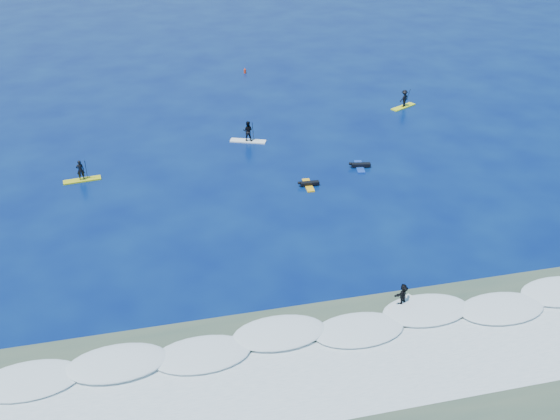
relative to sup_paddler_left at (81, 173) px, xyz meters
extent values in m
plane|color=#04114F|center=(13.48, -10.12, -0.59)|extent=(160.00, 160.00, 0.00)
cube|color=#3A5040|center=(13.48, -24.12, -0.59)|extent=(90.00, 13.00, 0.01)
cube|color=white|center=(13.48, -20.12, -0.59)|extent=(40.00, 6.00, 0.30)
cube|color=silver|center=(13.48, -23.12, -0.59)|extent=(34.00, 5.00, 0.02)
cube|color=#CFCF16|center=(0.00, 0.00, -0.55)|extent=(2.76, 0.97, 0.09)
imported|color=black|center=(0.00, 0.00, 0.27)|extent=(0.60, 0.43, 1.55)
cylinder|color=black|center=(0.40, 0.05, 0.22)|extent=(0.11, 0.62, 1.81)
cube|color=black|center=(0.40, 0.05, -0.64)|extent=(0.11, 0.03, 0.27)
cube|color=white|center=(13.25, 4.18, -0.54)|extent=(3.06, 1.78, 0.10)
imported|color=black|center=(13.25, 4.18, 0.37)|extent=(1.01, 0.91, 1.72)
cylinder|color=black|center=(13.66, 4.01, 0.30)|extent=(0.29, 0.66, 2.00)
cube|color=black|center=(13.66, 4.01, -0.64)|extent=(0.12, 0.03, 0.30)
cube|color=#FBFF1B|center=(29.00, 8.65, -0.55)|extent=(2.79, 1.90, 0.09)
imported|color=black|center=(29.00, 8.65, 0.30)|extent=(1.19, 1.00, 1.60)
cylinder|color=black|center=(29.37, 8.84, 0.24)|extent=(0.33, 0.59, 1.87)
cube|color=black|center=(29.37, 8.84, -0.64)|extent=(0.11, 0.03, 0.28)
cube|color=yellow|center=(16.11, -4.55, -0.54)|extent=(0.63, 2.03, 0.10)
cube|color=black|center=(16.21, -4.55, -0.38)|extent=(1.40, 0.43, 0.23)
sphere|color=black|center=(15.42, -4.51, -0.29)|extent=(0.23, 0.23, 0.23)
cube|color=#163EAB|center=(20.76, -2.50, -0.54)|extent=(0.95, 2.20, 0.10)
cube|color=black|center=(20.85, -2.52, -0.37)|extent=(1.52, 0.65, 0.24)
sphere|color=black|center=(20.04, -2.37, -0.27)|extent=(0.24, 0.24, 0.24)
cube|color=white|center=(17.42, -18.93, -0.39)|extent=(1.81, 1.34, 0.10)
imported|color=black|center=(17.42, -18.93, 0.26)|extent=(1.15, 0.88, 1.21)
cylinder|color=red|center=(16.18, 22.02, -0.38)|extent=(0.27, 0.27, 0.43)
cone|color=red|center=(16.18, 22.02, -0.06)|extent=(0.19, 0.19, 0.21)
camera|label=1|loc=(5.16, -43.12, 20.90)|focal=40.00mm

